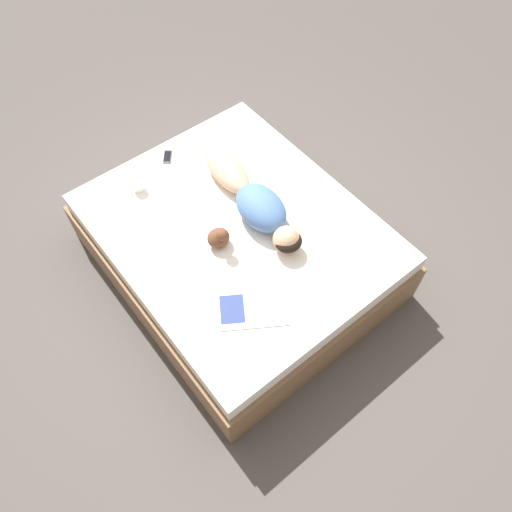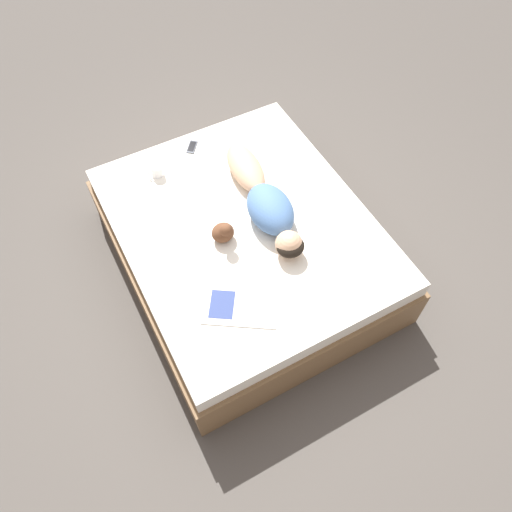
% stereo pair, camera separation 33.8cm
% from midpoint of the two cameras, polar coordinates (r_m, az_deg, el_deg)
% --- Properties ---
extents(ground_plane, '(12.00, 12.00, 0.00)m').
position_cam_midpoint_polar(ground_plane, '(4.04, 1.20, -1.02)').
color(ground_plane, '#4C4742').
extents(bed, '(1.77, 2.14, 0.53)m').
position_cam_midpoint_polar(bed, '(3.82, 1.27, 1.12)').
color(bed, brown).
rests_on(bed, ground_plane).
extents(person, '(0.36, 1.17, 0.22)m').
position_cam_midpoint_polar(person, '(3.60, 3.74, 6.09)').
color(person, tan).
rests_on(person, bed).
extents(open_magazine, '(0.56, 0.51, 0.01)m').
position_cam_midpoint_polar(open_magazine, '(3.23, 1.11, -5.97)').
color(open_magazine, silver).
rests_on(open_magazine, bed).
extents(coffee_mug, '(0.12, 0.09, 0.09)m').
position_cam_midpoint_polar(coffee_mug, '(3.91, -8.82, 9.50)').
color(coffee_mug, white).
rests_on(coffee_mug, bed).
extents(cell_phone, '(0.14, 0.15, 0.01)m').
position_cam_midpoint_polar(cell_phone, '(4.12, -4.97, 12.18)').
color(cell_phone, '#333842').
rests_on(cell_phone, bed).
extents(plush_toy, '(0.16, 0.17, 0.20)m').
position_cam_midpoint_polar(plush_toy, '(3.44, -0.97, 2.53)').
color(plush_toy, brown).
rests_on(plush_toy, bed).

